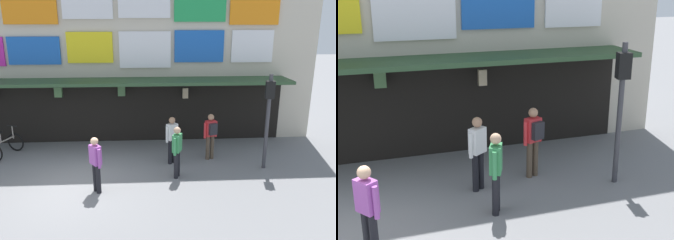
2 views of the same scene
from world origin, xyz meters
The scene contains 8 objects.
ground_plane centered at (0.00, 0.00, 0.00)m, with size 80.00×80.00×0.00m, color slate.
shopfront centered at (0.00, 4.57, 3.96)m, with size 18.00×2.60×8.00m.
traffic_light_far centered at (6.08, 0.99, 2.14)m, with size 0.32×0.35×3.20m.
bicycle_parked centered at (-3.07, 2.54, 0.39)m, with size 1.06×1.33×1.05m.
pedestrian_in_yellow centered at (0.67, -0.35, 0.95)m, with size 0.39×0.44×1.68m.
pedestrian_in_blue centered at (4.39, 1.83, 0.98)m, with size 0.50×0.44×1.68m.
pedestrian_in_white centered at (3.00, 1.56, 0.95)m, with size 0.45×0.39×1.68m.
pedestrian_in_black centered at (3.07, 0.46, 0.95)m, with size 0.34×0.49×1.68m.
Camera 1 is at (2.21, -9.20, 4.79)m, focal length 35.56 mm.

